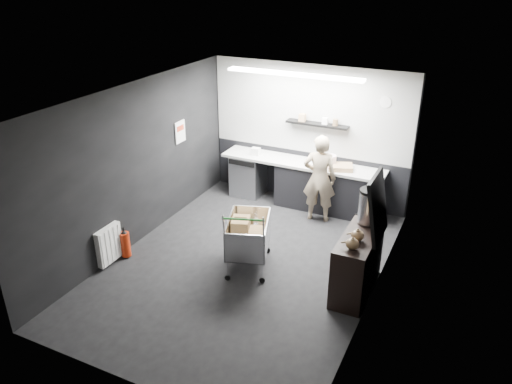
% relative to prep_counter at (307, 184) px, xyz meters
% --- Properties ---
extents(floor, '(5.50, 5.50, 0.00)m').
position_rel_prep_counter_xyz_m(floor, '(-0.14, -2.42, -0.46)').
color(floor, black).
rests_on(floor, ground).
extents(ceiling, '(5.50, 5.50, 0.00)m').
position_rel_prep_counter_xyz_m(ceiling, '(-0.14, -2.42, 2.24)').
color(ceiling, silver).
rests_on(ceiling, wall_back).
extents(wall_back, '(5.50, 0.00, 5.50)m').
position_rel_prep_counter_xyz_m(wall_back, '(-0.14, 0.33, 0.89)').
color(wall_back, black).
rests_on(wall_back, floor).
extents(wall_front, '(5.50, 0.00, 5.50)m').
position_rel_prep_counter_xyz_m(wall_front, '(-0.14, -5.17, 0.89)').
color(wall_front, black).
rests_on(wall_front, floor).
extents(wall_left, '(0.00, 5.50, 5.50)m').
position_rel_prep_counter_xyz_m(wall_left, '(-2.14, -2.42, 0.89)').
color(wall_left, black).
rests_on(wall_left, floor).
extents(wall_right, '(0.00, 5.50, 5.50)m').
position_rel_prep_counter_xyz_m(wall_right, '(1.86, -2.42, 0.89)').
color(wall_right, black).
rests_on(wall_right, floor).
extents(kitchen_wall_panel, '(3.95, 0.02, 1.70)m').
position_rel_prep_counter_xyz_m(kitchen_wall_panel, '(-0.14, 0.31, 1.39)').
color(kitchen_wall_panel, '#B8B8B3').
rests_on(kitchen_wall_panel, wall_back).
extents(dado_panel, '(3.95, 0.02, 1.00)m').
position_rel_prep_counter_xyz_m(dado_panel, '(-0.14, 0.31, 0.04)').
color(dado_panel, black).
rests_on(dado_panel, wall_back).
extents(floating_shelf, '(1.20, 0.22, 0.04)m').
position_rel_prep_counter_xyz_m(floating_shelf, '(0.06, 0.20, 1.16)').
color(floating_shelf, black).
rests_on(floating_shelf, wall_back).
extents(wall_clock, '(0.20, 0.03, 0.20)m').
position_rel_prep_counter_xyz_m(wall_clock, '(1.26, 0.30, 1.69)').
color(wall_clock, white).
rests_on(wall_clock, wall_back).
extents(poster, '(0.02, 0.30, 0.40)m').
position_rel_prep_counter_xyz_m(poster, '(-2.12, -1.12, 1.09)').
color(poster, white).
rests_on(poster, wall_left).
extents(poster_red_band, '(0.02, 0.22, 0.10)m').
position_rel_prep_counter_xyz_m(poster_red_band, '(-2.11, -1.12, 1.16)').
color(poster_red_band, '#B83117').
rests_on(poster_red_band, poster).
extents(radiator, '(0.10, 0.50, 0.60)m').
position_rel_prep_counter_xyz_m(radiator, '(-2.08, -3.32, -0.11)').
color(radiator, white).
rests_on(radiator, wall_left).
extents(ceiling_strip, '(2.40, 0.20, 0.04)m').
position_rel_prep_counter_xyz_m(ceiling_strip, '(-0.14, -0.57, 2.21)').
color(ceiling_strip, white).
rests_on(ceiling_strip, ceiling).
extents(prep_counter, '(3.20, 0.61, 0.90)m').
position_rel_prep_counter_xyz_m(prep_counter, '(0.00, 0.00, 0.00)').
color(prep_counter, black).
rests_on(prep_counter, floor).
extents(person, '(0.67, 0.51, 1.65)m').
position_rel_prep_counter_xyz_m(person, '(0.38, -0.45, 0.37)').
color(person, beige).
rests_on(person, floor).
extents(shopping_cart, '(0.91, 1.20, 1.12)m').
position_rel_prep_counter_xyz_m(shopping_cart, '(-0.08, -2.43, 0.08)').
color(shopping_cart, silver).
rests_on(shopping_cart, floor).
extents(sideboard, '(0.52, 1.22, 1.83)m').
position_rel_prep_counter_xyz_m(sideboard, '(1.63, -2.30, 0.12)').
color(sideboard, black).
rests_on(sideboard, floor).
extents(fire_extinguisher, '(0.16, 0.16, 0.52)m').
position_rel_prep_counter_xyz_m(fire_extinguisher, '(-1.99, -3.05, -0.21)').
color(fire_extinguisher, '#AB250B').
rests_on(fire_extinguisher, floor).
extents(cardboard_box, '(0.53, 0.46, 0.09)m').
position_rel_prep_counter_xyz_m(cardboard_box, '(0.64, -0.05, 0.49)').
color(cardboard_box, tan).
rests_on(cardboard_box, prep_counter).
extents(pink_tub, '(0.22, 0.22, 0.22)m').
position_rel_prep_counter_xyz_m(pink_tub, '(0.42, 0.00, 0.55)').
color(pink_tub, white).
rests_on(pink_tub, prep_counter).
extents(white_container, '(0.17, 0.14, 0.15)m').
position_rel_prep_counter_xyz_m(white_container, '(-1.09, -0.05, 0.52)').
color(white_container, white).
rests_on(white_container, prep_counter).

